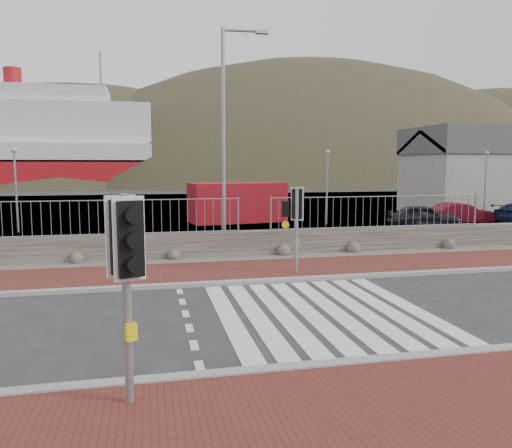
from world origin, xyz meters
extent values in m
plane|color=#28282B|center=(0.00, 0.00, 0.00)|extent=(220.00, 220.00, 0.00)
cube|color=maroon|center=(0.00, -5.00, 0.04)|extent=(40.00, 4.00, 0.08)
cube|color=maroon|center=(0.00, 4.50, 0.04)|extent=(40.00, 3.00, 0.08)
cube|color=gray|center=(0.00, -3.00, 0.05)|extent=(40.00, 0.25, 0.12)
cube|color=gray|center=(0.00, 3.00, 0.05)|extent=(40.00, 0.25, 0.12)
cube|color=silver|center=(-2.10, 0.00, 0.01)|extent=(0.42, 5.60, 0.01)
cube|color=silver|center=(-1.50, 0.00, 0.01)|extent=(0.42, 5.60, 0.01)
cube|color=silver|center=(-0.90, 0.00, 0.01)|extent=(0.42, 5.60, 0.01)
cube|color=silver|center=(-0.30, 0.00, 0.01)|extent=(0.42, 5.60, 0.01)
cube|color=silver|center=(0.30, 0.00, 0.01)|extent=(0.42, 5.60, 0.01)
cube|color=silver|center=(0.90, 0.00, 0.01)|extent=(0.42, 5.60, 0.01)
cube|color=silver|center=(1.50, 0.00, 0.01)|extent=(0.42, 5.60, 0.01)
cube|color=silver|center=(2.10, 0.00, 0.01)|extent=(0.42, 5.60, 0.01)
cube|color=#59544C|center=(0.00, 6.50, 0.03)|extent=(40.00, 1.50, 0.06)
cube|color=#453F38|center=(0.00, 7.30, 0.45)|extent=(40.00, 0.60, 0.90)
cylinder|color=gray|center=(-4.80, 7.15, 2.10)|extent=(8.40, 0.04, 0.04)
cylinder|color=gray|center=(-0.60, 7.15, 1.50)|extent=(0.07, 0.07, 1.20)
cylinder|color=gray|center=(4.80, 7.15, 2.10)|extent=(8.40, 0.04, 0.04)
cylinder|color=gray|center=(0.60, 7.15, 1.50)|extent=(0.07, 0.07, 1.20)
cylinder|color=gray|center=(9.00, 7.15, 1.50)|extent=(0.07, 0.07, 1.20)
cube|color=#4C4C4F|center=(0.00, 27.90, 0.00)|extent=(120.00, 40.00, 0.50)
cube|color=#3F4C54|center=(0.00, 62.90, 0.00)|extent=(220.00, 50.00, 0.05)
cube|color=silver|center=(-18.00, 67.90, 9.00)|extent=(30.00, 12.00, 6.00)
cube|color=silver|center=(-18.00, 67.90, 13.00)|extent=(18.00, 10.00, 2.50)
cylinder|color=maroon|center=(-22.00, 67.90, 15.50)|extent=(2.40, 2.40, 3.00)
cylinder|color=gray|center=(-10.00, 67.90, 17.00)|extent=(0.30, 0.30, 6.00)
cube|color=#9E9E99|center=(20.00, 19.90, 2.00)|extent=(12.00, 6.00, 4.00)
cube|color=#4C4C51|center=(20.00, 19.90, 4.90)|extent=(12.20, 6.20, 1.80)
ellipsoid|color=#313620|center=(-15.00, 87.90, -20.00)|extent=(106.40, 68.40, 76.00)
ellipsoid|color=#313620|center=(30.00, 87.90, -26.00)|extent=(140.00, 90.00, 100.00)
ellipsoid|color=#313620|center=(75.00, 87.90, -20.00)|extent=(112.00, 72.00, 80.00)
cylinder|color=gray|center=(-4.06, -3.65, 1.45)|extent=(0.11, 0.11, 2.91)
cube|color=yellow|center=(-4.06, -3.65, 1.09)|extent=(0.17, 0.13, 0.23)
cube|color=black|center=(-4.06, -3.65, 2.34)|extent=(0.48, 0.39, 1.09)
sphere|color=#0CE53F|center=(-4.06, -3.65, 2.03)|extent=(0.16, 0.16, 0.16)
cylinder|color=gray|center=(0.55, 3.77, 1.33)|extent=(0.10, 0.10, 2.66)
cube|color=yellow|center=(0.55, 3.77, 1.00)|extent=(0.15, 0.12, 0.21)
cube|color=black|center=(0.55, 3.77, 2.13)|extent=(0.44, 0.36, 1.00)
sphere|color=#0CE53F|center=(0.55, 3.77, 1.85)|extent=(0.14, 0.14, 0.14)
cube|color=black|center=(0.24, 3.90, 1.99)|extent=(0.25, 0.22, 0.47)
cylinder|color=gray|center=(-0.97, 8.10, 4.10)|extent=(0.14, 0.14, 8.21)
cylinder|color=gray|center=(-0.25, 8.05, 8.11)|extent=(1.44, 0.19, 0.09)
cube|color=beige|center=(0.47, 8.00, 8.08)|extent=(0.48, 0.26, 0.12)
cube|color=#9F1111|center=(1.34, 18.14, 1.13)|extent=(5.74, 3.10, 2.27)
imported|color=black|center=(10.26, 12.96, 0.63)|extent=(3.94, 2.44, 1.25)
imported|color=#5E0D1A|center=(13.23, 14.26, 0.60)|extent=(3.67, 1.29, 1.21)
camera|label=1|loc=(-3.77, -10.32, 3.27)|focal=35.00mm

